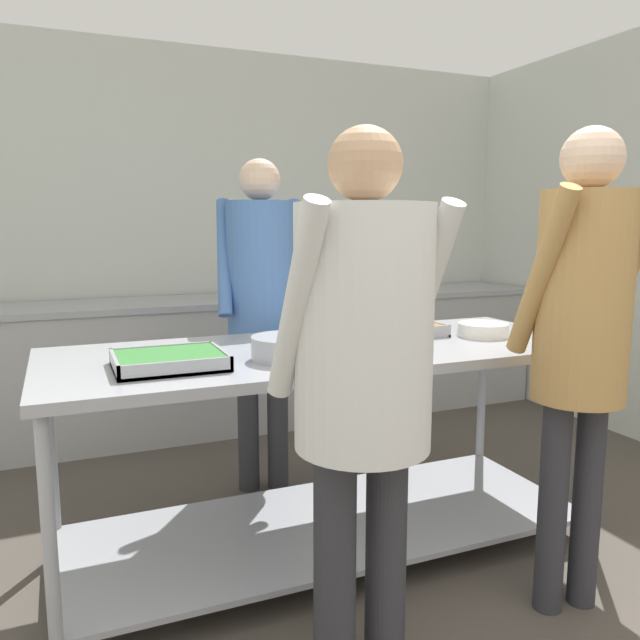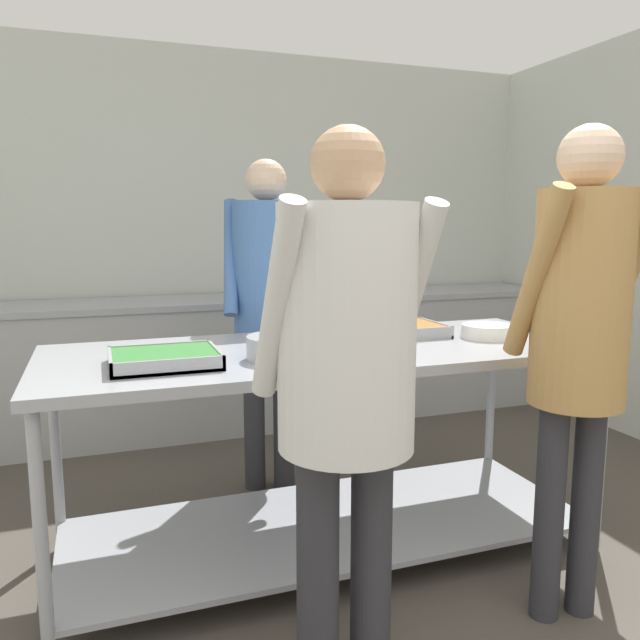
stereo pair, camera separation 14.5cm
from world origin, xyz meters
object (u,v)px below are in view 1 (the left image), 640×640
at_px(plate_stack, 483,330).
at_px(cook_behind_counter, 261,289).
at_px(sauce_pan, 288,347).
at_px(water_bottle, 256,279).
at_px(guest_serving_right, 582,318).
at_px(guest_serving_left, 363,359).
at_px(serving_tray_vegetables, 169,361).
at_px(broccoli_bowl, 323,326).
at_px(serving_tray_roast, 398,329).

relative_size(plate_stack, cook_behind_counter, 0.14).
xyz_separation_m(sauce_pan, water_bottle, (0.48, 1.99, 0.08)).
bearing_deg(water_bottle, guest_serving_right, -80.73).
xyz_separation_m(guest_serving_left, guest_serving_right, (0.88, 0.05, 0.06)).
height_order(serving_tray_vegetables, broccoli_bowl, broccoli_bowl).
bearing_deg(cook_behind_counter, serving_tray_vegetables, -125.55).
bearing_deg(guest_serving_left, water_bottle, 79.79).
relative_size(plate_stack, water_bottle, 0.87).
bearing_deg(serving_tray_vegetables, sauce_pan, -4.43).
bearing_deg(guest_serving_left, plate_stack, 36.52).
distance_m(broccoli_bowl, water_bottle, 1.54).
bearing_deg(cook_behind_counter, broccoli_bowl, -69.54).
distance_m(sauce_pan, plate_stack, 1.00).
bearing_deg(guest_serving_right, water_bottle, 99.27).
distance_m(serving_tray_roast, plate_stack, 0.39).
height_order(guest_serving_right, water_bottle, guest_serving_right).
bearing_deg(guest_serving_right, serving_tray_roast, 105.61).
bearing_deg(water_bottle, serving_tray_vegetables, -115.16).
bearing_deg(guest_serving_right, cook_behind_counter, 116.31).
bearing_deg(guest_serving_right, plate_stack, 81.53).
xyz_separation_m(serving_tray_roast, guest_serving_right, (0.24, -0.86, 0.16)).
relative_size(sauce_pan, guest_serving_left, 0.25).
distance_m(sauce_pan, water_bottle, 2.04).
distance_m(plate_stack, guest_serving_right, 0.70).
relative_size(sauce_pan, guest_serving_right, 0.24).
height_order(cook_behind_counter, water_bottle, cook_behind_counter).
xyz_separation_m(broccoli_bowl, water_bottle, (0.14, 1.53, 0.09)).
bearing_deg(broccoli_bowl, sauce_pan, -126.31).
height_order(sauce_pan, broccoli_bowl, broccoli_bowl).
bearing_deg(serving_tray_roast, water_bottle, 95.92).
relative_size(plate_stack, guest_serving_left, 0.14).
bearing_deg(broccoli_bowl, plate_stack, -27.45).
bearing_deg(sauce_pan, serving_tray_roast, 25.33).
distance_m(guest_serving_right, water_bottle, 2.57).
bearing_deg(guest_serving_left, serving_tray_vegetables, 125.04).
relative_size(serving_tray_vegetables, serving_tray_roast, 1.03).
xyz_separation_m(broccoli_bowl, guest_serving_left, (-0.33, -1.07, 0.09)).
bearing_deg(sauce_pan, broccoli_bowl, 53.69).
relative_size(guest_serving_left, cook_behind_counter, 0.97).
height_order(guest_serving_right, cook_behind_counter, same).
xyz_separation_m(plate_stack, water_bottle, (-0.51, 1.87, 0.10)).
xyz_separation_m(serving_tray_roast, plate_stack, (0.34, -0.19, 0.00)).
bearing_deg(serving_tray_roast, serving_tray_vegetables, -165.90).
xyz_separation_m(guest_serving_right, water_bottle, (-0.41, 2.54, -0.05)).
height_order(broccoli_bowl, plate_stack, broccoli_bowl).
bearing_deg(sauce_pan, plate_stack, 6.89).
bearing_deg(plate_stack, cook_behind_counter, 136.49).
xyz_separation_m(plate_stack, guest_serving_right, (-0.10, -0.67, 0.15)).
distance_m(serving_tray_vegetables, sauce_pan, 0.44).
relative_size(guest_serving_right, water_bottle, 6.38).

